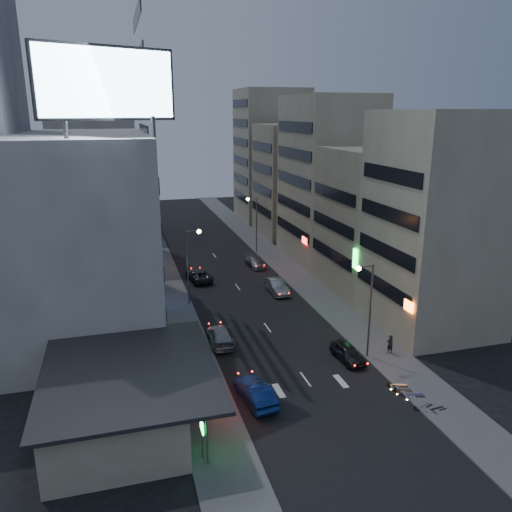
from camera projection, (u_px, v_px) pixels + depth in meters
name	position (u px, v px, depth m)	size (l,w,h in m)	color
ground	(326.00, 408.00, 34.64)	(180.00, 180.00, 0.00)	black
sidewalk_left	(166.00, 282.00, 60.28)	(4.00, 120.00, 0.12)	#4C4C4F
sidewalk_right	(290.00, 271.00, 64.46)	(4.00, 120.00, 0.12)	#4C4C4F
food_court	(117.00, 397.00, 32.31)	(11.00, 13.00, 3.88)	#B2A68C
white_building	(74.00, 233.00, 46.20)	(14.00, 24.00, 18.00)	beige
shophouse_near	(436.00, 223.00, 45.51)	(10.00, 11.00, 20.00)	#B2A68C
shophouse_mid	(377.00, 220.00, 56.83)	(11.00, 12.00, 16.00)	tan
shophouse_far	(328.00, 179.00, 67.89)	(10.00, 14.00, 22.00)	#B2A68C
far_left_a	(96.00, 185.00, 69.44)	(11.00, 10.00, 20.00)	beige
far_left_b	(97.00, 190.00, 82.02)	(12.00, 10.00, 15.00)	gray
far_right_a	(294.00, 180.00, 82.45)	(11.00, 12.00, 18.00)	tan
far_right_b	(271.00, 155.00, 94.69)	(12.00, 12.00, 24.00)	#B2A68C
billboard	(107.00, 84.00, 34.48)	(9.52, 3.75, 6.20)	#595B60
street_lamp_right_near	(367.00, 298.00, 40.25)	(1.60, 0.44, 8.02)	#595B60
street_lamp_left	(191.00, 256.00, 51.96)	(1.60, 0.44, 8.02)	#595B60
street_lamp_right_far	(254.00, 217.00, 71.69)	(1.60, 0.44, 8.02)	#595B60
parked_car_right_near	(348.00, 353.00, 41.09)	(1.61, 4.00, 1.36)	#25252A
parked_car_right_mid	(276.00, 286.00, 56.63)	(1.67, 4.78, 1.58)	#A2A7AB
parked_car_left	(199.00, 275.00, 60.74)	(2.35, 5.09, 1.41)	#2A2B30
parked_car_right_far	(255.00, 262.00, 66.17)	(1.84, 4.53, 1.32)	gray
road_car_blue	(255.00, 392.00, 35.14)	(1.67, 4.78, 1.57)	navy
road_car_silver	(220.00, 335.00, 44.19)	(2.05, 5.05, 1.46)	gray
person	(390.00, 344.00, 42.08)	(0.59, 0.39, 1.63)	black
scooter_black_a	(443.00, 399.00, 34.54)	(1.68, 0.56, 1.03)	black
scooter_silver_a	(428.00, 395.00, 34.96)	(1.74, 0.58, 1.06)	#A5A8AC
scooter_blue	(423.00, 386.00, 36.01)	(1.90, 0.63, 1.16)	navy
scooter_black_b	(412.00, 383.00, 36.62)	(1.64, 0.55, 1.00)	black
scooter_silver_b	(407.00, 378.00, 37.26)	(1.83, 0.61, 1.12)	#9FA1A6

